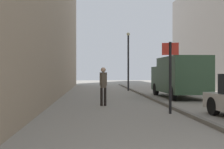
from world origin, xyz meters
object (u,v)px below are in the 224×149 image
Objects in this scene: street_sign_post at (170,71)px; lamp_post at (128,57)px; pedestrian_main_foreground at (103,84)px; delivery_van at (179,76)px.

lamp_post is at bearing -75.06° from street_sign_post.
pedestrian_main_foreground is 0.66× the size of street_sign_post.
lamp_post is at bearing 108.16° from delivery_van.
street_sign_post is 0.55× the size of lamp_post.
street_sign_post reaches higher than delivery_van.
street_sign_post is at bearing -111.47° from delivery_van.
delivery_van is 1.10× the size of lamp_post.
delivery_van is (4.68, 3.79, 0.29)m from pedestrian_main_foreground.
pedestrian_main_foreground is 10.56m from lamp_post.
street_sign_post reaches higher than pedestrian_main_foreground.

